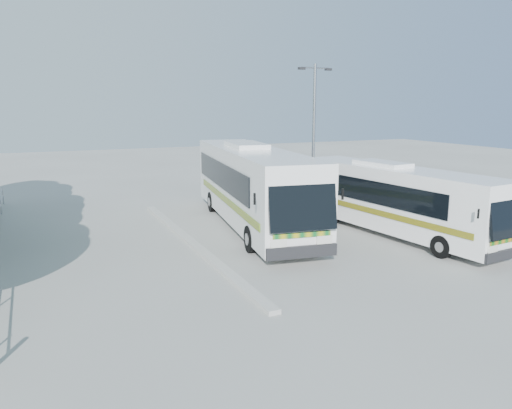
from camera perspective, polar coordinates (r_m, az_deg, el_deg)
name	(u,v)px	position (r m, az deg, el deg)	size (l,w,h in m)	color
ground	(260,250)	(20.53, 0.49, -5.27)	(100.00, 100.00, 0.00)	#A5A59F
kerb_divider	(192,243)	(21.53, -7.35, -4.36)	(0.40, 16.00, 0.15)	#B2B2AD
coach_main	(252,184)	(24.18, -0.43, 2.32)	(4.67, 13.87, 3.78)	white
coach_adjacent	(395,198)	(23.47, 15.64, 0.69)	(3.41, 11.34, 3.10)	white
lamppost	(314,136)	(25.55, 6.61, 7.82)	(1.92, 0.27, 7.83)	gray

